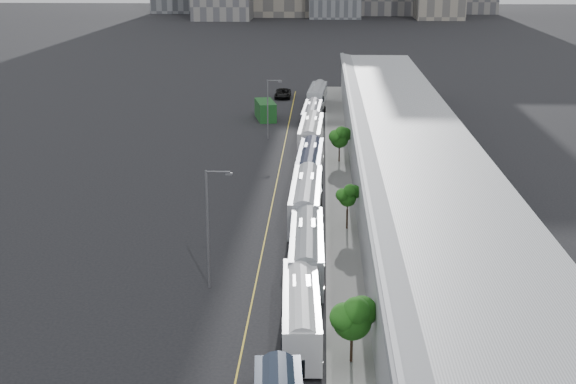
# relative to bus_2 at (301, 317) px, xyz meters

# --- Properties ---
(sidewalk) EXTENTS (10.00, 170.00, 0.12)m
(sidewalk) POSITION_rel_bus_2_xyz_m (6.71, 19.23, -1.44)
(sidewalk) COLOR gray
(sidewalk) RESTS_ON ground
(lane_line) EXTENTS (0.12, 160.00, 0.02)m
(lane_line) POSITION_rel_bus_2_xyz_m (-3.79, 19.23, -1.49)
(lane_line) COLOR gold
(lane_line) RESTS_ON ground
(depot) EXTENTS (12.45, 160.40, 7.20)m
(depot) POSITION_rel_bus_2_xyz_m (10.70, 19.23, 2.02)
(depot) COLOR gray
(depot) RESTS_ON ground
(bus_2) EXTENTS (2.97, 12.24, 3.55)m
(bus_2) POSITION_rel_bus_2_xyz_m (0.00, 0.00, 0.00)
(bus_2) COLOR silver
(bus_2) RESTS_ON ground
(bus_3) EXTENTS (2.92, 13.13, 3.83)m
(bus_3) POSITION_rel_bus_2_xyz_m (0.13, 11.22, 0.12)
(bus_3) COLOR slate
(bus_3) RESTS_ON ground
(bus_4) EXTENTS (3.08, 13.96, 4.07)m
(bus_4) POSITION_rel_bus_2_xyz_m (-0.20, 24.44, 0.22)
(bus_4) COLOR #A2A4AC
(bus_4) RESTS_ON ground
(bus_5) EXTENTS (3.03, 13.20, 3.84)m
(bus_5) POSITION_rel_bus_2_xyz_m (-0.06, 38.52, 0.12)
(bus_5) COLOR black
(bus_5) RESTS_ON ground
(bus_6) EXTENTS (3.21, 14.02, 4.08)m
(bus_6) POSITION_rel_bus_2_xyz_m (-0.18, 52.81, 0.22)
(bus_6) COLOR silver
(bus_6) RESTS_ON ground
(bus_7) EXTENTS (2.97, 12.41, 3.60)m
(bus_7) POSITION_rel_bus_2_xyz_m (-0.25, 66.45, 0.02)
(bus_7) COLOR gray
(bus_7) RESTS_ON ground
(bus_8) EXTENTS (3.36, 12.74, 3.68)m
(bus_8) POSITION_rel_bus_2_xyz_m (0.39, 83.69, 0.06)
(bus_8) COLOR silver
(bus_8) RESTS_ON ground
(tree_1) EXTENTS (2.47, 2.47, 4.54)m
(tree_1) POSITION_rel_bus_2_xyz_m (3.27, -3.39, 1.80)
(tree_1) COLOR black
(tree_1) RESTS_ON ground
(tree_2) EXTENTS (1.65, 1.65, 4.18)m
(tree_2) POSITION_rel_bus_2_xyz_m (3.68, 22.02, 1.82)
(tree_2) COLOR black
(tree_2) RESTS_ON ground
(tree_3) EXTENTS (2.22, 2.22, 4.41)m
(tree_3) POSITION_rel_bus_2_xyz_m (3.40, 46.99, 1.79)
(tree_3) COLOR black
(tree_3) RESTS_ON ground
(street_lamp_near) EXTENTS (2.04, 0.22, 9.40)m
(street_lamp_near) POSITION_rel_bus_2_xyz_m (-7.13, 8.04, 3.90)
(street_lamp_near) COLOR #59595E
(street_lamp_near) RESTS_ON ground
(street_lamp_far) EXTENTS (2.04, 0.22, 8.23)m
(street_lamp_far) POSITION_rel_bus_2_xyz_m (-6.06, 59.65, 3.30)
(street_lamp_far) COLOR #59595E
(street_lamp_far) RESTS_ON ground
(shipping_container) EXTENTS (3.88, 7.14, 2.86)m
(shipping_container) POSITION_rel_bus_2_xyz_m (-7.55, 73.07, -0.07)
(shipping_container) COLOR #144319
(shipping_container) RESTS_ON ground
(suv) EXTENTS (2.78, 5.97, 1.65)m
(suv) POSITION_rel_bus_2_xyz_m (-5.80, 92.12, -0.67)
(suv) COLOR black
(suv) RESTS_ON ground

